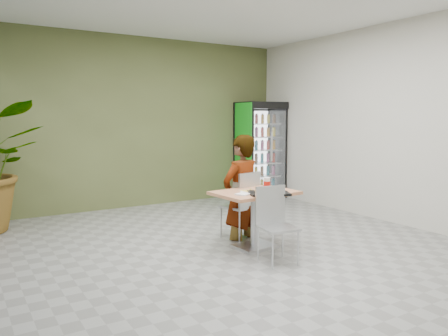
# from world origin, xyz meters

# --- Properties ---
(ground) EXTENTS (7.00, 7.00, 0.00)m
(ground) POSITION_xyz_m (0.00, 0.00, 0.00)
(ground) COLOR gray
(ground) RESTS_ON ground
(room_envelope) EXTENTS (6.00, 7.00, 3.20)m
(room_envelope) POSITION_xyz_m (0.00, 0.00, 1.60)
(room_envelope) COLOR silver
(room_envelope) RESTS_ON ground
(dining_table) EXTENTS (1.07, 0.78, 0.75)m
(dining_table) POSITION_xyz_m (0.29, 0.13, 0.54)
(dining_table) COLOR tan
(dining_table) RESTS_ON ground
(chair_far) EXTENTS (0.51, 0.51, 0.95)m
(chair_far) POSITION_xyz_m (0.41, 0.56, 0.56)
(chair_far) COLOR #B7BABC
(chair_far) RESTS_ON ground
(chair_near) EXTENTS (0.44, 0.45, 0.89)m
(chair_near) POSITION_xyz_m (0.18, -0.41, 0.52)
(chair_near) COLOR #B7BABC
(chair_near) RESTS_ON ground
(seated_woman) EXTENTS (0.73, 0.56, 1.76)m
(seated_woman) POSITION_xyz_m (0.39, 0.61, 0.58)
(seated_woman) COLOR black
(seated_woman) RESTS_ON ground
(pizza_plate) EXTENTS (0.30, 0.27, 0.03)m
(pizza_plate) POSITION_xyz_m (0.19, 0.13, 0.77)
(pizza_plate) COLOR white
(pizza_plate) RESTS_ON dining_table
(soda_cup) EXTENTS (0.09, 0.09, 0.16)m
(soda_cup) POSITION_xyz_m (0.51, 0.16, 0.83)
(soda_cup) COLOR white
(soda_cup) RESTS_ON dining_table
(napkin_stack) EXTENTS (0.19, 0.19, 0.02)m
(napkin_stack) POSITION_xyz_m (0.00, -0.02, 0.76)
(napkin_stack) COLOR white
(napkin_stack) RESTS_ON dining_table
(cafeteria_tray) EXTENTS (0.59, 0.52, 0.03)m
(cafeteria_tray) POSITION_xyz_m (0.31, -0.14, 0.76)
(cafeteria_tray) COLOR black
(cafeteria_tray) RESTS_ON dining_table
(beverage_fridge) EXTENTS (0.97, 0.77, 2.02)m
(beverage_fridge) POSITION_xyz_m (2.54, 3.07, 1.01)
(beverage_fridge) COLOR black
(beverage_fridge) RESTS_ON ground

